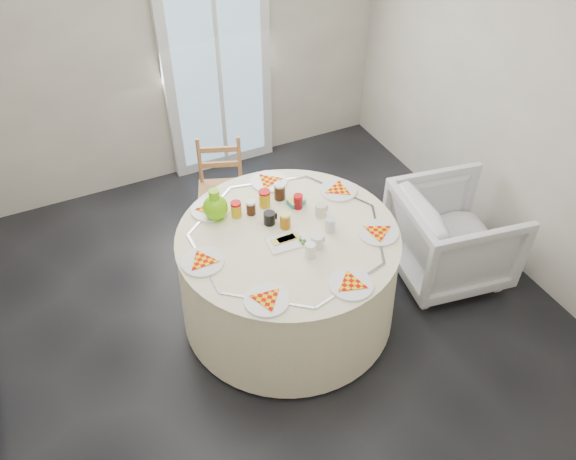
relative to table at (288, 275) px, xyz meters
name	(u,v)px	position (x,y,z in m)	size (l,w,h in m)	color
floor	(269,308)	(-0.12, 0.08, -0.38)	(4.00, 4.00, 0.00)	black
wall_back	(167,42)	(-0.12, 2.08, 0.93)	(4.00, 0.02, 2.60)	#BCB5A3
wall_right	(520,95)	(1.88, 0.08, 0.93)	(0.02, 4.00, 2.60)	#BCB5A3
glass_door	(217,63)	(0.28, 2.03, 0.68)	(1.00, 0.08, 2.10)	silver
table	(288,275)	(0.00, 0.00, 0.00)	(1.53, 1.53, 0.77)	#F8EDBD
wooden_chair	(221,187)	(-0.10, 1.06, 0.09)	(0.38, 0.36, 0.84)	#B38244
armchair	(452,234)	(1.31, -0.16, 0.02)	(0.80, 0.75, 0.82)	silver
place_settings	(288,233)	(0.00, 0.00, 0.40)	(1.45, 1.45, 0.03)	white
jar_cluster	(266,205)	(-0.03, 0.27, 0.45)	(0.48, 0.24, 0.14)	brown
butter_tub	(296,201)	(0.19, 0.26, 0.41)	(0.12, 0.08, 0.05)	teal
green_pitcher	(215,205)	(-0.36, 0.37, 0.49)	(0.17, 0.17, 0.22)	#6BCB07
cheese_platter	(287,241)	(-0.04, -0.07, 0.40)	(0.26, 0.17, 0.03)	silver
mugs_glasses	(302,221)	(0.12, 0.04, 0.44)	(0.59, 0.59, 0.11)	gray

